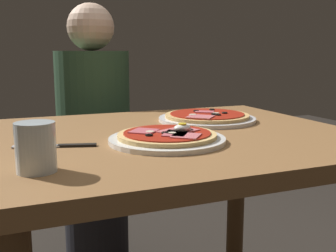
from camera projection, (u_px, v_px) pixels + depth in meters
dining_table at (173, 177)px, 1.17m from camera, size 1.00×0.85×0.76m
pizza_foreground at (167, 137)px, 1.02m from camera, size 0.29×0.29×0.05m
pizza_across_left at (207, 117)px, 1.33m from camera, size 0.31×0.31×0.03m
water_glass_near at (36, 151)px, 0.77m from camera, size 0.07×0.07×0.09m
knife at (61, 146)px, 0.97m from camera, size 0.19×0.07×0.01m
diner_person at (94, 146)px, 1.84m from camera, size 0.32×0.32×1.18m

